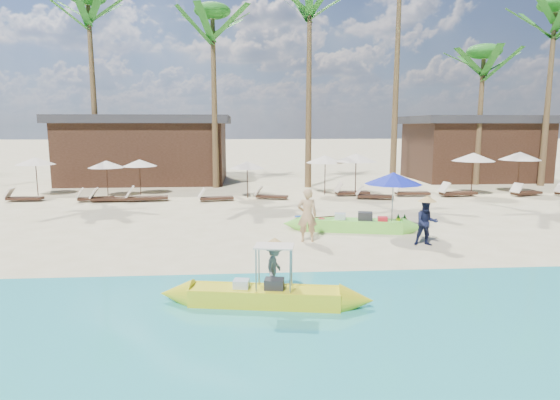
{
  "coord_description": "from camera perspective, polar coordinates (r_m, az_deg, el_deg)",
  "views": [
    {
      "loc": [
        -1.57,
        -13.69,
        3.62
      ],
      "look_at": [
        -0.42,
        2.0,
        1.14
      ],
      "focal_mm": 30.0,
      "sensor_mm": 36.0,
      "label": 1
    }
  ],
  "objects": [
    {
      "name": "resort_parasol_9",
      "position": [
        28.42,
        27.21,
        4.8
      ],
      "size": [
        2.19,
        2.19,
        2.26
      ],
      "color": "#3C2418",
      "rests_on": "ground"
    },
    {
      "name": "resort_parasol_7",
      "position": [
        24.54,
        9.26,
        5.13
      ],
      "size": [
        2.18,
        2.18,
        2.24
      ],
      "color": "#3C2418",
      "rests_on": "ground"
    },
    {
      "name": "lounger_7_left",
      "position": [
        23.88,
        11.22,
        0.6
      ],
      "size": [
        1.94,
        0.95,
        0.63
      ],
      "rotation": [
        0.0,
        0.0,
        -0.21
      ],
      "color": "#3C2418",
      "rests_on": "ground"
    },
    {
      "name": "lounger_6_left",
      "position": [
        23.47,
        -1.27,
        0.57
      ],
      "size": [
        1.73,
        0.94,
        0.56
      ],
      "rotation": [
        0.0,
        0.0,
        -0.28
      ],
      "color": "#3C2418",
      "rests_on": "ground"
    },
    {
      "name": "palm_5",
      "position": [
        30.35,
        14.33,
        22.43
      ],
      "size": [
        2.08,
        2.08,
        13.6
      ],
      "color": "brown",
      "rests_on": "ground"
    },
    {
      "name": "lounger_9_left",
      "position": [
        27.72,
        27.69,
        0.87
      ],
      "size": [
        1.9,
        1.13,
        0.62
      ],
      "rotation": [
        0.0,
        0.0,
        0.34
      ],
      "color": "#3C2418",
      "rests_on": "ground"
    },
    {
      "name": "ground",
      "position": [
        14.24,
        2.29,
        -5.76
      ],
      "size": [
        240.0,
        240.0,
        0.0
      ],
      "primitive_type": "plane",
      "color": "beige",
      "rests_on": "ground"
    },
    {
      "name": "resort_parasol_2",
      "position": [
        27.57,
        -27.67,
        4.24
      ],
      "size": [
        1.97,
        1.97,
        2.03
      ],
      "color": "#3C2418",
      "rests_on": "ground"
    },
    {
      "name": "wet_sand_strip",
      "position": [
        9.54,
        5.76,
        -13.36
      ],
      "size": [
        240.0,
        4.5,
        0.01
      ],
      "primitive_type": "cube",
      "color": "tan",
      "rests_on": "ground"
    },
    {
      "name": "pavilion_east",
      "position": [
        34.89,
        22.45,
        5.96
      ],
      "size": [
        8.8,
        6.6,
        4.3
      ],
      "color": "#3C2418",
      "rests_on": "ground"
    },
    {
      "name": "lounger_3_left",
      "position": [
        26.01,
        -28.92,
        0.29
      ],
      "size": [
        1.73,
        0.57,
        0.58
      ],
      "rotation": [
        0.0,
        0.0,
        -0.03
      ],
      "color": "#3C2418",
      "rests_on": "ground"
    },
    {
      "name": "resort_parasol_4",
      "position": [
        25.88,
        -16.77,
        4.35
      ],
      "size": [
        1.83,
        1.83,
        1.89
      ],
      "color": "#3C2418",
      "rests_on": "ground"
    },
    {
      "name": "lounger_6_right",
      "position": [
        24.84,
        8.54,
        0.99
      ],
      "size": [
        1.89,
        0.74,
        0.63
      ],
      "rotation": [
        0.0,
        0.0,
        0.09
      ],
      "color": "#3C2418",
      "rests_on": "ground"
    },
    {
      "name": "lounger_5_left",
      "position": [
        23.07,
        -8.05,
        0.35
      ],
      "size": [
        1.77,
        0.79,
        0.58
      ],
      "rotation": [
        0.0,
        0.0,
        0.16
      ],
      "color": "#3C2418",
      "rests_on": "ground"
    },
    {
      "name": "pavilion_west",
      "position": [
        31.87,
        -15.92,
        6.07
      ],
      "size": [
        10.8,
        6.6,
        4.3
      ],
      "color": "#3C2418",
      "rests_on": "ground"
    },
    {
      "name": "lounger_3_right",
      "position": [
        24.46,
        -21.81,
        0.29
      ],
      "size": [
        1.83,
        0.89,
        0.6
      ],
      "rotation": [
        0.0,
        0.0,
        0.21
      ],
      "color": "#3C2418",
      "rests_on": "ground"
    },
    {
      "name": "palm_2",
      "position": [
        30.61,
        -22.21,
        18.81
      ],
      "size": [
        2.08,
        2.08,
        11.33
      ],
      "color": "brown",
      "rests_on": "ground"
    },
    {
      "name": "resort_parasol_6",
      "position": [
        24.97,
        5.53,
        5.0
      ],
      "size": [
        2.05,
        2.05,
        2.11
      ],
      "color": "#3C2418",
      "rests_on": "ground"
    },
    {
      "name": "lounger_4_left",
      "position": [
        24.04,
        -20.29,
        0.25
      ],
      "size": [
        1.83,
        0.66,
        0.61
      ],
      "rotation": [
        0.0,
        0.0,
        0.06
      ],
      "color": "#3C2418",
      "rests_on": "ground"
    },
    {
      "name": "resort_parasol_3",
      "position": [
        25.61,
        -20.42,
        4.11
      ],
      "size": [
        1.83,
        1.83,
        1.88
      ],
      "color": "#3C2418",
      "rests_on": "ground"
    },
    {
      "name": "lounger_4_right",
      "position": [
        23.68,
        -16.16,
        0.38
      ],
      "size": [
        2.07,
        0.88,
        0.68
      ],
      "rotation": [
        0.0,
        0.0,
        0.14
      ],
      "color": "#3C2418",
      "rests_on": "ground"
    },
    {
      "name": "palm_6",
      "position": [
        31.86,
        23.51,
        14.44
      ],
      "size": [
        2.08,
        2.08,
        8.51
      ],
      "color": "brown",
      "rests_on": "ground"
    },
    {
      "name": "blue_umbrella",
      "position": [
        16.21,
        13.66,
        2.58
      ],
      "size": [
        1.94,
        1.94,
        2.09
      ],
      "color": "#99999E",
      "rests_on": "ground"
    },
    {
      "name": "green_canoe",
      "position": [
        16.48,
        8.82,
        -2.99
      ],
      "size": [
        5.38,
        1.51,
        0.69
      ],
      "rotation": [
        0.0,
        0.0,
        -0.22
      ],
      "color": "#77E646",
      "rests_on": "ground"
    },
    {
      "name": "vendor_green",
      "position": [
        14.96,
        17.41,
        -2.64
      ],
      "size": [
        0.76,
        0.62,
        1.43
      ],
      "primitive_type": "imported",
      "rotation": [
        0.0,
        0.0,
        -0.12
      ],
      "color": "#131835",
      "rests_on": "ground"
    },
    {
      "name": "lounger_8_left",
      "position": [
        26.0,
        20.63,
        0.9
      ],
      "size": [
        2.06,
        0.89,
        0.68
      ],
      "rotation": [
        0.0,
        0.0,
        0.14
      ],
      "color": "#3C2418",
      "rests_on": "ground"
    },
    {
      "name": "yellow_canoe",
      "position": [
        9.72,
        -1.87,
        -11.6
      ],
      "size": [
        4.87,
        1.14,
        1.27
      ],
      "rotation": [
        0.0,
        0.0,
        -0.17
      ],
      "color": "yellow",
      "rests_on": "ground"
    },
    {
      "name": "vendor_yellow",
      "position": [
        9.97,
        -0.65,
        -8.13
      ],
      "size": [
        0.57,
        0.75,
        1.02
      ],
      "primitive_type": "imported",
      "rotation": [
        0.0,
        0.0,
        1.23
      ],
      "color": "gray",
      "rests_on": "ground"
    },
    {
      "name": "palm_7",
      "position": [
        33.27,
        30.4,
        17.09
      ],
      "size": [
        2.08,
        2.08,
        11.08
      ],
      "color": "brown",
      "rests_on": "ground"
    },
    {
      "name": "lounger_7_right",
      "position": [
        25.4,
        15.56,
        0.93
      ],
      "size": [
        1.86,
        0.66,
        0.62
      ],
      "rotation": [
        0.0,
        0.0,
        -0.05
      ],
      "color": "#3C2418",
      "rests_on": "ground"
    },
    {
      "name": "palm_3",
      "position": [
        28.45,
        -8.17,
        18.93
      ],
      "size": [
        2.08,
        2.08,
        10.52
      ],
      "color": "brown",
      "rests_on": "ground"
    },
    {
      "name": "tourist",
      "position": [
        14.76,
        3.33,
        -1.86
      ],
      "size": [
        0.64,
        0.44,
        1.7
      ],
      "primitive_type": "imported",
      "rotation": [
        0.0,
        0.0,
        3.08
      ],
      "color": "tan",
      "rests_on": "ground"
    },
    {
      "name": "resort_parasol_8",
      "position": [
        26.48,
        22.51,
        4.87
      ],
      "size": [
        2.19,
        2.19,
        2.26
      ],
      "color": "#3C2418",
      "rests_on": "ground"
    },
    {
      "name": "resort_parasol_5",
      "position": [
        23.73,
        -4.02,
        4.28
      ],
      "size": [
        1.82,
        1.82,
        1.87
      ],
      "color": "#3C2418",
      "rests_on": "ground"
    },
    {
      "name": "palm_4",
      "position": [
        28.55,
        3.61,
        20.75
      ],
      "size": [
        2.08,
        2.08,
        11.7
      ],
      "color": "brown",
      "rests_on": "ground"
    }
  ]
}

